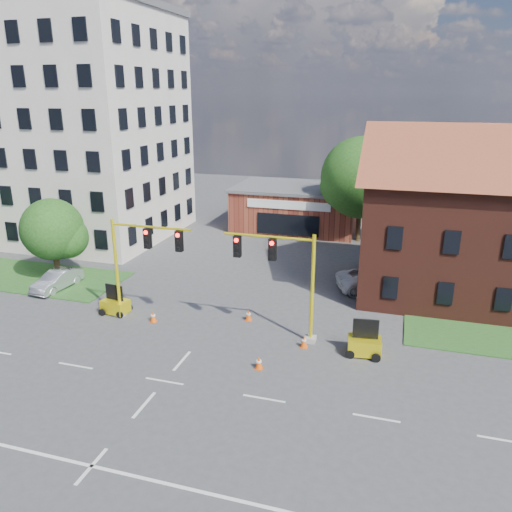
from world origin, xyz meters
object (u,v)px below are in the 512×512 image
Objects in this scene: signal_mast_west at (140,258)px; pickup_white at (379,280)px; trailer_west at (115,305)px; trailer_east at (364,344)px; signal_mast_east at (283,273)px.

pickup_white is (13.48, 8.81, -3.11)m from signal_mast_west.
trailer_east reaches higher than trailer_west.
signal_mast_west is at bearing 170.72° from trailer_east.
pickup_white is at bearing 61.56° from signal_mast_east.
trailer_east is at bearing -7.61° from signal_mast_east.
trailer_west is 0.94× the size of trailer_east.
pickup_white is (15.59, 8.61, 0.23)m from trailer_west.
pickup_white is at bearing 82.57° from trailer_east.
trailer_east is (13.35, -0.62, -3.31)m from signal_mast_west.
pickup_white is (0.13, 9.43, 0.20)m from trailer_east.
signal_mast_west is 1.07× the size of pickup_white.
trailer_west is (-2.11, 0.21, -3.35)m from signal_mast_west.
signal_mast_east is at bearing 165.77° from trailer_east.
pickup_white is at bearing 33.17° from signal_mast_west.
trailer_west is at bearing 97.23° from pickup_white.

